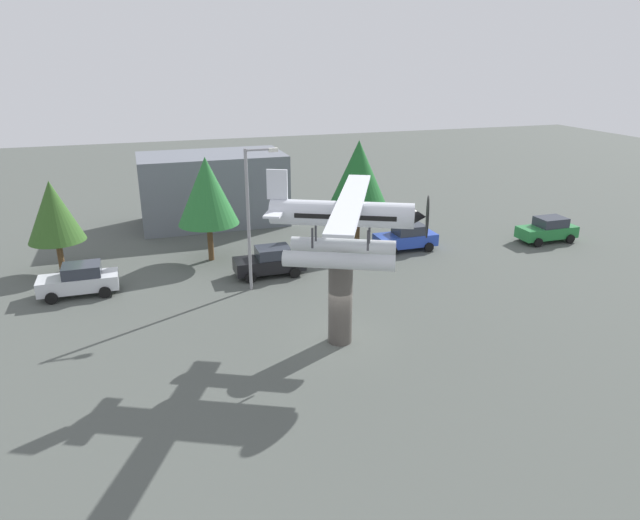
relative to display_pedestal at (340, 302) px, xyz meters
The scene contains 12 objects.
ground_plane 2.00m from the display_pedestal, ahead, with size 140.00×140.00×0.00m, color #4C514C.
display_pedestal is the anchor object (origin of this frame).
floatplane_monument 3.67m from the display_pedestal, 25.83° to the right, with size 7.14×9.84×4.00m.
car_near_silver 15.32m from the display_pedestal, 140.89° to the left, with size 4.20×2.02×1.76m.
car_mid_black 9.44m from the display_pedestal, 96.79° to the left, with size 4.20×2.02×1.76m.
car_far_blue 14.25m from the display_pedestal, 51.56° to the left, with size 4.20×2.02×1.76m.
car_distant_green 21.57m from the display_pedestal, 26.69° to the left, with size 4.20×2.02×1.76m.
streetlight_primary 8.29m from the display_pedestal, 108.41° to the left, with size 1.84×0.28×7.98m.
storefront_building 22.17m from the display_pedestal, 96.87° to the left, with size 11.03×5.96×5.44m, color slate.
tree_west 19.17m from the display_pedestal, 133.68° to the left, with size 3.31×3.31×5.69m.
tree_east 14.04m from the display_pedestal, 107.48° to the left, with size 3.85×3.85×6.72m.
tree_center_back 14.66m from the display_pedestal, 65.34° to the left, with size 4.33×4.33×7.31m.
Camera 1 is at (-8.22, -22.31, 12.59)m, focal length 31.99 mm.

